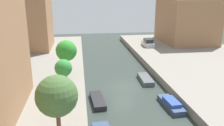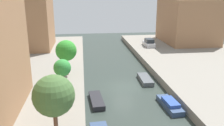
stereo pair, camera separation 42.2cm
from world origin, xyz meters
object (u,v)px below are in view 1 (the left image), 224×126
street_tree_0 (57,96)px  street_tree_2 (66,51)px  parked_car (148,43)px  moored_boat_left_2 (98,100)px  low_block_right (186,21)px  moored_boat_right_3 (145,79)px  street_tree_1 (63,69)px  moored_boat_right_2 (171,104)px

street_tree_0 → street_tree_2: bearing=90.0°
street_tree_0 → street_tree_2: size_ratio=1.08×
street_tree_2 → parked_car: street_tree_2 is taller
parked_car → moored_boat_left_2: size_ratio=0.94×
low_block_right → moored_boat_right_3: (-14.72, -20.64, -5.36)m
parked_car → moored_boat_left_2: parked_car is taller
street_tree_1 → moored_boat_left_2: (3.49, -0.03, -3.83)m
parked_car → moored_boat_right_3: parked_car is taller
low_block_right → street_tree_1: low_block_right is taller
street_tree_0 → parked_car: (15.73, 30.73, -2.90)m
moored_boat_right_2 → parked_car: bearing=79.5°
low_block_right → street_tree_0: low_block_right is taller
street_tree_1 → street_tree_2: 6.93m
street_tree_0 → moored_boat_left_2: street_tree_0 is taller
street_tree_1 → low_block_right: bearing=46.2°
street_tree_1 → parked_car: (15.73, 22.82, -2.45)m
moored_boat_left_2 → moored_boat_right_2: 7.89m
street_tree_0 → low_block_right: bearing=53.6°
street_tree_2 → parked_car: bearing=45.3°
street_tree_0 → street_tree_2: 14.83m
moored_boat_right_3 → moored_boat_right_2: bearing=-85.5°
street_tree_0 → moored_boat_left_2: bearing=66.1°
street_tree_1 → moored_boat_left_2: 5.18m
parked_car → moored_boat_right_2: (-4.65, -24.99, -1.28)m
street_tree_0 → street_tree_1: 7.92m
street_tree_1 → parked_car: 27.83m
low_block_right → street_tree_1: size_ratio=3.21×
street_tree_0 → moored_boat_right_2: street_tree_0 is taller
moored_boat_left_2 → moored_boat_right_2: bearing=-15.7°
street_tree_0 → street_tree_2: street_tree_0 is taller
low_block_right → moored_boat_right_2: size_ratio=2.93×
street_tree_1 → parked_car: size_ratio=0.99×
low_block_right → moored_boat_right_3: low_block_right is taller
street_tree_2 → moored_boat_right_3: 11.29m
street_tree_1 → moored_boat_right_3: size_ratio=0.97×
street_tree_2 → low_block_right: bearing=37.5°
street_tree_1 → street_tree_2: bearing=90.0°
street_tree_0 → moored_boat_right_2: size_ratio=1.15×
street_tree_1 → moored_boat_right_2: size_ratio=0.92×
moored_boat_right_2 → low_block_right: bearing=63.6°
street_tree_1 → moored_boat_right_3: (10.47, 5.63, -3.80)m
street_tree_0 → parked_car: street_tree_0 is taller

